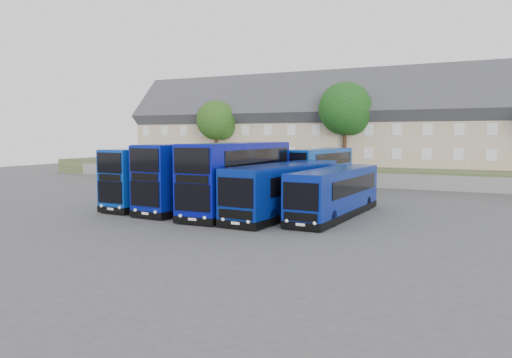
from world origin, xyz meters
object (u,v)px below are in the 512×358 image
at_px(tree_west, 217,122).
at_px(tree_mid, 347,111).
at_px(dd_front_mid, 200,177).
at_px(coach_east_a, 285,190).
at_px(dd_front_left, 163,177).

distance_m(tree_west, tree_mid, 16.04).
xyz_separation_m(tree_west, tree_mid, (16.00, 0.50, 1.02)).
distance_m(dd_front_mid, coach_east_a, 6.88).
xyz_separation_m(dd_front_mid, coach_east_a, (6.85, -0.12, -0.63)).
bearing_deg(tree_mid, coach_east_a, -84.18).
bearing_deg(coach_east_a, tree_west, 133.18).
height_order(dd_front_left, dd_front_mid, dd_front_mid).
distance_m(dd_front_left, coach_east_a, 10.37).
height_order(dd_front_left, coach_east_a, dd_front_left).
bearing_deg(dd_front_mid, tree_west, 121.66).
relative_size(coach_east_a, tree_west, 1.68).
bearing_deg(tree_mid, tree_west, -178.21).
height_order(dd_front_mid, coach_east_a, dd_front_mid).
relative_size(dd_front_mid, tree_west, 1.58).
bearing_deg(tree_west, dd_front_left, -69.80).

